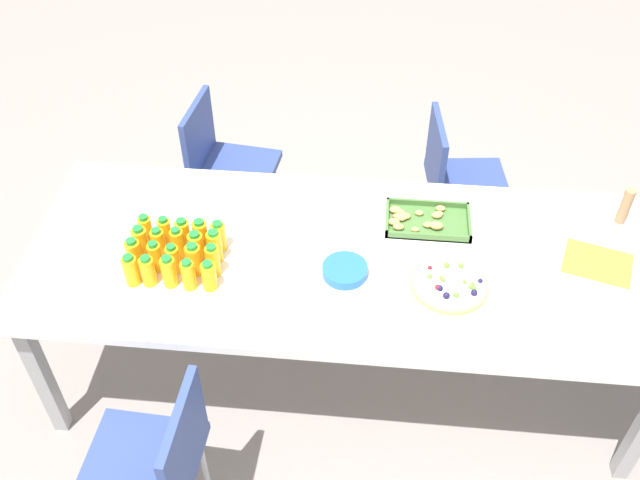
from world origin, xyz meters
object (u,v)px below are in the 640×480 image
Objects in this scene: party_table at (344,266)px; juice_bottle_4 at (209,276)px; juice_bottle_10 at (141,242)px; juice_bottle_13 at (196,246)px; snack_tray at (424,220)px; napkin_stack at (210,195)px; juice_bottle_7 at (173,259)px; juice_bottle_16 at (165,231)px; chair_far_left at (223,161)px; juice_bottle_14 at (215,246)px; juice_bottle_1 at (148,271)px; fruit_pizza at (450,284)px; juice_bottle_2 at (169,272)px; juice_bottle_3 at (188,275)px; chair_far_right at (456,177)px; juice_bottle_6 at (155,257)px; juice_bottle_5 at (134,255)px; plate_stack at (345,270)px; juice_bottle_15 at (146,230)px; cardboard_tube at (625,206)px; juice_bottle_19 at (219,235)px; juice_bottle_18 at (200,234)px; juice_bottle_9 at (213,261)px; paper_folder at (598,263)px; chair_near_left at (157,462)px; juice_bottle_8 at (194,259)px; juice_bottle_11 at (158,243)px; juice_bottle_0 at (131,270)px; juice_bottle_12 at (178,244)px.

party_table is 0.56m from juice_bottle_4.
juice_bottle_13 is (0.22, 0.00, -0.01)m from juice_bottle_10.
napkin_stack is at bearing 175.04° from snack_tray.
juice_bottle_16 is (-0.07, 0.15, 0.00)m from juice_bottle_7.
chair_far_left is 5.53× the size of juice_bottle_14.
juice_bottle_14 reaches higher than juice_bottle_1.
party_table is 8.52× the size of fruit_pizza.
juice_bottle_3 is (0.08, -0.01, -0.00)m from juice_bottle_2.
chair_far_right is 1.63m from juice_bottle_6.
juice_bottle_2 is 1.08× the size of juice_bottle_4.
juice_bottle_5 is 0.82m from plate_stack.
juice_bottle_15 reaches higher than napkin_stack.
cardboard_tube is at bearing 9.30° from juice_bottle_16.
juice_bottle_4 is at bearing -88.54° from juice_bottle_19.
chair_far_right is 6.05× the size of juice_bottle_15.
juice_bottle_1 is at bearing -146.43° from juice_bottle_14.
juice_bottle_18 is at bearing 18.61° from juice_bottle_10.
chair_far_right is at bearing 34.93° from juice_bottle_16.
juice_bottle_1 and juice_bottle_3 have the same top height.
juice_bottle_9 is 0.57× the size of paper_folder.
juice_bottle_18 is at bearing 172.33° from fruit_pizza.
juice_bottle_13 is at bearing -167.58° from cardboard_tube.
juice_bottle_4 is 0.54m from napkin_stack.
juice_bottle_7 is (-0.06, 0.67, 0.32)m from chair_near_left.
juice_bottle_1 is 0.93× the size of juice_bottle_9.
cardboard_tube reaches higher than juice_bottle_7.
juice_bottle_8 is at bearing -33.25° from juice_bottle_15.
juice_bottle_1 is 0.16m from juice_bottle_3.
juice_bottle_11 is (-0.24, 0.16, 0.00)m from juice_bottle_4.
juice_bottle_6 is 1.07× the size of juice_bottle_18.
snack_tray is at bearing 15.35° from juice_bottle_11.
chair_far_left is 6.19× the size of juice_bottle_7.
juice_bottle_10 reaches higher than juice_bottle_0.
juice_bottle_2 reaches higher than juice_bottle_4.
juice_bottle_10 is 0.24m from juice_bottle_18.
fruit_pizza is at bearing 4.72° from juice_bottle_2.
juice_bottle_2 is 0.55× the size of paper_folder.
juice_bottle_12 is (0.15, 0.00, 0.00)m from juice_bottle_10.
juice_bottle_13 is at bearing 27.40° from juice_bottle_6.
juice_bottle_13 is (0.07, 0.08, 0.00)m from juice_bottle_7.
juice_bottle_2 is at bearing -44.29° from juice_bottle_10.
chair_near_left is at bearing -76.63° from juice_bottle_1.
juice_bottle_13 is 1.01× the size of juice_bottle_16.
juice_bottle_18 is 1.75m from cardboard_tube.
juice_bottle_3 is 0.94× the size of juice_bottle_12.
chair_near_left is 6.22× the size of juice_bottle_4.
juice_bottle_15 is at bearing 179.24° from party_table.
juice_bottle_1 is at bearing -65.05° from juice_bottle_10.
fruit_pizza reaches higher than plate_stack.
juice_bottle_1 is at bearing -92.36° from juice_bottle_16.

